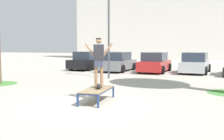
{
  "coord_description": "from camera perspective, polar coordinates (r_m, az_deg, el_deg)",
  "views": [
    {
      "loc": [
        4.0,
        -8.24,
        1.96
      ],
      "look_at": [
        0.12,
        1.98,
        1.0
      ],
      "focal_mm": 43.96,
      "sensor_mm": 36.0,
      "label": 1
    }
  ],
  "objects": [
    {
      "name": "car_black",
      "position": [
        23.03,
        -4.99,
        1.83
      ],
      "size": [
        2.17,
        4.32,
        1.5
      ],
      "color": "black",
      "rests_on": "ground"
    },
    {
      "name": "light_post",
      "position": [
        16.68,
        -0.68,
        11.43
      ],
      "size": [
        0.36,
        0.36,
        5.83
      ],
      "color": "#4C4C51",
      "rests_on": "ground"
    },
    {
      "name": "skater",
      "position": [
        9.78,
        -2.77,
        2.5
      ],
      "size": [
        0.97,
        0.41,
        1.69
      ],
      "color": "#8E6647",
      "rests_on": "skateboard"
    },
    {
      "name": "car_silver",
      "position": [
        20.77,
        16.9,
        1.29
      ],
      "size": [
        2.11,
        4.29,
        1.5
      ],
      "color": "#B7BABF",
      "rests_on": "ground"
    },
    {
      "name": "skate_box",
      "position": [
        9.67,
        -3.16,
        -4.19
      ],
      "size": [
        0.93,
        1.96,
        0.46
      ],
      "color": "navy",
      "rests_on": "ground"
    },
    {
      "name": "car_red",
      "position": [
        20.75,
        8.9,
        1.45
      ],
      "size": [
        1.99,
        4.23,
        1.5
      ],
      "color": "red",
      "rests_on": "ground"
    },
    {
      "name": "skateboard",
      "position": [
        9.87,
        -2.74,
        -3.28
      ],
      "size": [
        0.45,
        0.82,
        0.09
      ],
      "color": "black",
      "rests_on": "skate_box"
    },
    {
      "name": "building_facade",
      "position": [
        41.74,
        20.57,
        12.74
      ],
      "size": [
        41.08,
        4.0,
        15.61
      ],
      "primitive_type": "cube",
      "color": "silver",
      "rests_on": "ground"
    },
    {
      "name": "car_grey",
      "position": [
        21.37,
        1.26,
        1.61
      ],
      "size": [
        2.03,
        4.26,
        1.5
      ],
      "color": "slate",
      "rests_on": "ground"
    },
    {
      "name": "ground_plane",
      "position": [
        9.37,
        -5.03,
        -7.08
      ],
      "size": [
        120.0,
        120.0,
        0.0
      ],
      "primitive_type": "plane",
      "color": "#B2AA9E"
    }
  ]
}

